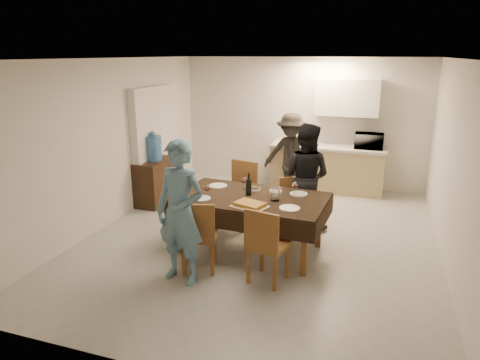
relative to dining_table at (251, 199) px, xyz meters
The scene contains 33 objects.
floor 0.87m from the dining_table, 85.46° to the left, with size 5.00×6.00×0.02m, color #A1A29D.
ceiling 1.90m from the dining_table, 85.46° to the left, with size 5.00×6.00×0.02m, color white.
wall_back 3.48m from the dining_table, 89.42° to the left, with size 5.00×0.02×2.60m, color beige.
wall_front 2.62m from the dining_table, 89.22° to the right, with size 5.00×0.02×2.60m, color beige.
wall_left 2.56m from the dining_table, 169.91° to the left, with size 0.02×6.00×2.60m, color beige.
wall_right 2.63m from the dining_table, ahead, with size 0.02×6.00×2.60m, color beige.
stub_partition 2.91m from the dining_table, 145.51° to the left, with size 0.15×1.40×2.10m, color silver.
kitchen_base_cabinet 3.20m from the dining_table, 78.49° to the left, with size 2.20×0.60×0.86m, color tan.
kitchen_worktop 3.19m from the dining_table, 78.49° to the left, with size 2.24×0.64×0.05m, color beige.
upper_cabinet 3.56m from the dining_table, 73.99° to the left, with size 1.20×0.34×0.70m, color white.
dining_table is the anchor object (origin of this frame).
chair_near_left 0.97m from the dining_table, 118.17° to the right, with size 0.54×0.55×0.51m.
chair_near_right 0.97m from the dining_table, 61.84° to the right, with size 0.51×0.52×0.52m.
chair_far_left 0.80m from the dining_table, 124.62° to the left, with size 0.57×0.57×0.56m.
chair_far_right 0.84m from the dining_table, 56.08° to the left, with size 0.52×0.53×0.46m.
console 2.64m from the dining_table, 149.19° to the left, with size 0.44×0.88×0.81m, color #301D10.
water_jug 2.63m from the dining_table, 149.19° to the left, with size 0.30×0.30×0.45m, color #3F78BD.
wine_bottle 0.21m from the dining_table, 135.00° to the left, with size 0.08×0.08×0.32m, color black, non-canonical shape.
water_pitcher 0.38m from the dining_table, ahead, with size 0.12×0.12×0.19m, color white.
savoury_tart 0.40m from the dining_table, 75.26° to the right, with size 0.43×0.32×0.05m, color gold.
salad_bowl 0.36m from the dining_table, 30.96° to the left, with size 0.17×0.17×0.07m, color white.
mushroom_dish 0.29m from the dining_table, 100.12° to the left, with size 0.19×0.19×0.03m, color white.
wine_glass_a 0.62m from the dining_table, 155.56° to the right, with size 0.09×0.09×0.20m, color white, non-canonical shape.
wine_glass_b 0.62m from the dining_table, 24.44° to the left, with size 0.08×0.08×0.19m, color white, non-canonical shape.
wine_glass_c 0.38m from the dining_table, 123.69° to the left, with size 0.08×0.08×0.18m, color white, non-canonical shape.
plate_near_left 0.67m from the dining_table, 153.43° to the right, with size 0.24×0.24×0.01m, color white.
plate_near_right 0.67m from the dining_table, 26.57° to the right, with size 0.26×0.26×0.02m, color white.
plate_far_left 0.67m from the dining_table, 153.43° to the left, with size 0.27×0.27×0.02m, color white.
plate_far_right 0.67m from the dining_table, 26.57° to the left, with size 0.25×0.25×0.01m, color white.
microwave 3.43m from the dining_table, 65.74° to the left, with size 0.53×0.36×0.29m, color white.
person_near 1.19m from the dining_table, 117.65° to the right, with size 0.64×0.42×1.74m, color #5A83A0.
person_far 1.19m from the dining_table, 62.35° to the left, with size 0.81×0.63×1.67m, color black.
person_kitchen 2.67m from the dining_table, 90.27° to the left, with size 1.03×0.59×1.59m, color black.
Camera 1 is at (1.57, -5.73, 2.67)m, focal length 32.00 mm.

